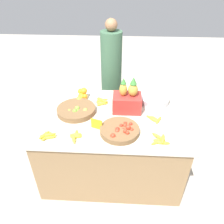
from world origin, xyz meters
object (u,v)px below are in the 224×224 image
at_px(tomato_basket, 120,130).
at_px(price_sign, 97,124).
at_px(metal_bowl, 154,99).
at_px(produce_crate, 127,100).
at_px(lime_bowl, 77,110).
at_px(vendor_person, 111,80).

height_order(tomato_basket, price_sign, price_sign).
relative_size(tomato_basket, metal_bowl, 1.12).
bearing_deg(produce_crate, lime_bowl, -171.93).
bearing_deg(lime_bowl, price_sign, -46.81).
relative_size(tomato_basket, price_sign, 3.32).
xyz_separation_m(produce_crate, vendor_person, (-0.23, 0.85, -0.18)).
xyz_separation_m(lime_bowl, tomato_basket, (0.50, -0.33, -0.00)).
height_order(lime_bowl, price_sign, price_sign).
height_order(metal_bowl, vendor_person, vendor_person).
height_order(lime_bowl, produce_crate, produce_crate).
xyz_separation_m(metal_bowl, vendor_person, (-0.56, 0.66, -0.08)).
height_order(lime_bowl, tomato_basket, tomato_basket).
height_order(lime_bowl, vendor_person, vendor_person).
height_order(metal_bowl, price_sign, price_sign).
bearing_deg(price_sign, vendor_person, 105.91).
distance_m(lime_bowl, vendor_person, 0.99).
distance_m(produce_crate, vendor_person, 0.90).
xyz_separation_m(price_sign, produce_crate, (0.31, 0.36, 0.07)).
distance_m(tomato_basket, produce_crate, 0.43).
bearing_deg(vendor_person, tomato_basket, -82.75).
relative_size(metal_bowl, price_sign, 2.97).
relative_size(tomato_basket, vendor_person, 0.24).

